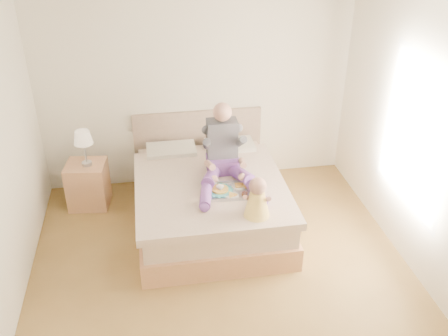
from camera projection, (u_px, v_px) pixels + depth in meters
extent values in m
cube|color=brown|center=(223.00, 277.00, 5.21)|extent=(4.00, 4.20, 0.01)
cube|color=silver|center=(223.00, 13.00, 3.87)|extent=(4.00, 4.20, 0.02)
cube|color=white|center=(196.00, 85.00, 6.34)|extent=(4.00, 0.02, 2.70)
cube|color=white|center=(427.00, 148.00, 4.82)|extent=(0.02, 4.20, 2.70)
cube|color=white|center=(416.00, 135.00, 4.97)|extent=(0.02, 1.30, 1.60)
cube|color=white|center=(416.00, 135.00, 4.97)|extent=(0.01, 1.18, 1.48)
cube|color=#A8754E|center=(209.00, 211.00, 6.01)|extent=(1.68, 2.13, 0.28)
cube|color=#CDB098|center=(209.00, 193.00, 5.88)|extent=(1.60, 2.05, 0.24)
cube|color=#CDB098|center=(211.00, 188.00, 5.67)|extent=(1.70, 1.80, 0.09)
cube|color=beige|center=(171.00, 152.00, 6.37)|extent=(0.62, 0.40, 0.14)
cube|color=beige|center=(230.00, 148.00, 6.48)|extent=(0.62, 0.40, 0.14)
cube|color=#836D5A|center=(198.00, 145.00, 6.75)|extent=(1.70, 0.08, 1.00)
cube|color=#A8754E|center=(88.00, 184.00, 6.26)|extent=(0.53, 0.48, 0.58)
cylinder|color=silver|center=(87.00, 163.00, 6.08)|extent=(0.12, 0.12, 0.04)
cylinder|color=silver|center=(85.00, 153.00, 6.01)|extent=(0.02, 0.02, 0.25)
cone|color=beige|center=(83.00, 137.00, 5.91)|extent=(0.22, 0.22, 0.16)
cube|color=#5F3585|center=(223.00, 164.00, 5.89)|extent=(0.37, 0.30, 0.17)
cube|color=#323238|center=(222.00, 139.00, 5.79)|extent=(0.35, 0.22, 0.47)
sphere|color=tan|center=(222.00, 112.00, 5.59)|extent=(0.21, 0.21, 0.21)
cylinder|color=#5F3585|center=(212.00, 176.00, 5.67)|extent=(0.32, 0.52, 0.21)
cylinder|color=#5F3585|center=(206.00, 195.00, 5.35)|extent=(0.20, 0.46, 0.12)
sphere|color=#5F3585|center=(205.00, 207.00, 5.16)|extent=(0.11, 0.11, 0.11)
cylinder|color=#323238|center=(207.00, 144.00, 5.63)|extent=(0.12, 0.30, 0.24)
cylinder|color=tan|center=(210.00, 165.00, 5.56)|extent=(0.10, 0.30, 0.16)
sphere|color=tan|center=(214.00, 179.00, 5.49)|extent=(0.09, 0.09, 0.09)
cylinder|color=#5F3585|center=(239.00, 174.00, 5.71)|extent=(0.30, 0.52, 0.21)
cylinder|color=#5F3585|center=(256.00, 191.00, 5.42)|extent=(0.19, 0.46, 0.12)
sphere|color=#5F3585|center=(263.00, 202.00, 5.24)|extent=(0.11, 0.11, 0.11)
cylinder|color=#323238|center=(241.00, 141.00, 5.68)|extent=(0.11, 0.30, 0.24)
cylinder|color=tan|center=(242.00, 163.00, 5.61)|extent=(0.11, 0.31, 0.16)
sphere|color=tan|center=(242.00, 177.00, 5.53)|extent=(0.09, 0.09, 0.09)
cube|color=silver|center=(229.00, 192.00, 5.51)|extent=(0.49, 0.40, 0.01)
cylinder|color=teal|center=(220.00, 191.00, 5.50)|extent=(0.28, 0.28, 0.02)
cylinder|color=gold|center=(220.00, 189.00, 5.49)|extent=(0.19, 0.19, 0.02)
cylinder|color=white|center=(214.00, 182.00, 5.59)|extent=(0.08, 0.08, 0.10)
torus|color=white|center=(218.00, 181.00, 5.59)|extent=(0.02, 0.06, 0.06)
cylinder|color=brown|center=(214.00, 178.00, 5.56)|extent=(0.07, 0.07, 0.01)
cylinder|color=white|center=(239.00, 186.00, 5.58)|extent=(0.16, 0.16, 0.01)
cube|color=gold|center=(239.00, 185.00, 5.57)|extent=(0.09, 0.08, 0.02)
cylinder|color=white|center=(232.00, 196.00, 5.41)|extent=(0.16, 0.16, 0.01)
ellipsoid|color=red|center=(234.00, 195.00, 5.40)|extent=(0.04, 0.03, 0.01)
cylinder|color=white|center=(245.00, 182.00, 5.55)|extent=(0.07, 0.07, 0.12)
cylinder|color=orange|center=(245.00, 183.00, 5.55)|extent=(0.07, 0.07, 0.12)
cylinder|color=white|center=(245.00, 194.00, 5.42)|extent=(0.07, 0.07, 0.04)
cylinder|color=#421B09|center=(245.00, 194.00, 5.42)|extent=(0.06, 0.06, 0.03)
cone|color=#FFD250|center=(257.00, 204.00, 5.06)|extent=(0.27, 0.27, 0.29)
sphere|color=tan|center=(258.00, 186.00, 4.95)|extent=(0.18, 0.18, 0.18)
cylinder|color=tan|center=(253.00, 204.00, 5.22)|extent=(0.14, 0.21, 0.07)
sphere|color=tan|center=(253.00, 198.00, 5.31)|extent=(0.06, 0.06, 0.06)
cylinder|color=tan|center=(247.00, 198.00, 5.05)|extent=(0.12, 0.15, 0.12)
cylinder|color=tan|center=(262.00, 204.00, 5.21)|extent=(0.09, 0.21, 0.07)
sphere|color=tan|center=(264.00, 199.00, 5.30)|extent=(0.06, 0.06, 0.06)
cylinder|color=tan|center=(268.00, 199.00, 5.03)|extent=(0.05, 0.15, 0.12)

